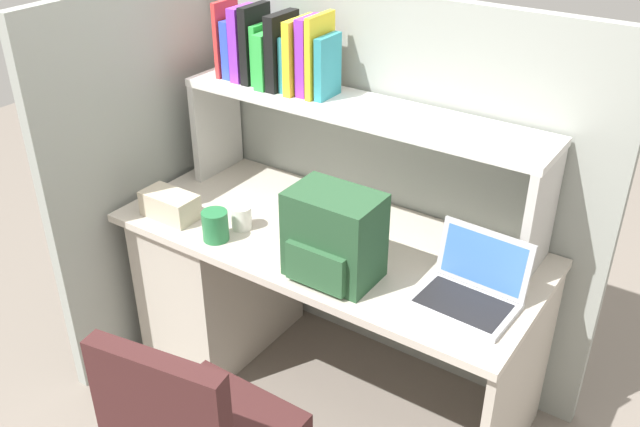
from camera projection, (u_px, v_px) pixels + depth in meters
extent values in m
plane|color=slate|center=(327.00, 383.00, 2.94)|extent=(8.00, 8.00, 0.00)
cube|color=beige|center=(328.00, 240.00, 2.58)|extent=(1.60, 0.70, 0.03)
cube|color=#B6AD9F|center=(222.00, 273.00, 3.03)|extent=(0.40, 0.64, 0.70)
cube|color=#B6AD9F|center=(517.00, 397.00, 2.38)|extent=(0.03, 0.64, 0.70)
cube|color=#939991|center=(379.00, 186.00, 2.83)|extent=(1.84, 0.05, 1.55)
cube|color=#939991|center=(153.00, 173.00, 2.93)|extent=(0.05, 1.06, 1.55)
cube|color=beige|center=(217.00, 125.00, 2.96)|extent=(0.03, 0.28, 0.42)
cube|color=beige|center=(540.00, 218.00, 2.27)|extent=(0.03, 0.28, 0.42)
cube|color=silver|center=(359.00, 109.00, 2.50)|extent=(1.44, 0.28, 0.03)
cube|color=red|center=(226.00, 38.00, 2.72)|extent=(0.02, 0.14, 0.29)
cube|color=blue|center=(236.00, 47.00, 2.72)|extent=(0.04, 0.15, 0.23)
cube|color=purple|center=(243.00, 43.00, 2.67)|extent=(0.04, 0.13, 0.28)
cube|color=black|center=(255.00, 44.00, 2.65)|extent=(0.04, 0.16, 0.29)
cube|color=green|center=(264.00, 53.00, 2.65)|extent=(0.02, 0.14, 0.23)
cube|color=green|center=(272.00, 59.00, 2.63)|extent=(0.04, 0.18, 0.21)
cube|color=black|center=(282.00, 51.00, 2.59)|extent=(0.04, 0.17, 0.28)
cube|color=teal|center=(292.00, 62.00, 2.59)|extent=(0.03, 0.14, 0.21)
cube|color=yellow|center=(300.00, 55.00, 2.56)|extent=(0.03, 0.18, 0.27)
cube|color=purple|center=(309.00, 56.00, 2.53)|extent=(0.04, 0.13, 0.29)
cube|color=yellow|center=(320.00, 56.00, 2.51)|extent=(0.02, 0.16, 0.30)
cube|color=teal|center=(328.00, 67.00, 2.51)|extent=(0.03, 0.13, 0.23)
cube|color=#B7BABF|center=(464.00, 304.00, 2.20)|extent=(0.32, 0.24, 0.02)
cube|color=black|center=(463.00, 303.00, 2.19)|extent=(0.28, 0.19, 0.00)
cube|color=#B7BABF|center=(484.00, 259.00, 2.22)|extent=(0.31, 0.06, 0.20)
cube|color=#3F72CC|center=(483.00, 260.00, 2.22)|extent=(0.27, 0.05, 0.17)
cube|color=#264C2D|center=(334.00, 235.00, 2.29)|extent=(0.30, 0.20, 0.31)
cube|color=#2B5734|center=(316.00, 268.00, 2.24)|extent=(0.22, 0.04, 0.14)
cube|color=silver|center=(300.00, 239.00, 2.53)|extent=(0.09, 0.12, 0.03)
cylinder|color=white|center=(241.00, 217.00, 2.61)|extent=(0.08, 0.08, 0.09)
cube|color=#BFB299|center=(170.00, 205.00, 2.68)|extent=(0.22, 0.12, 0.10)
cylinder|color=#26723F|center=(215.00, 226.00, 2.53)|extent=(0.10, 0.10, 0.11)
cube|color=#3F1E1E|center=(162.00, 422.00, 1.81)|extent=(0.40, 0.13, 0.44)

